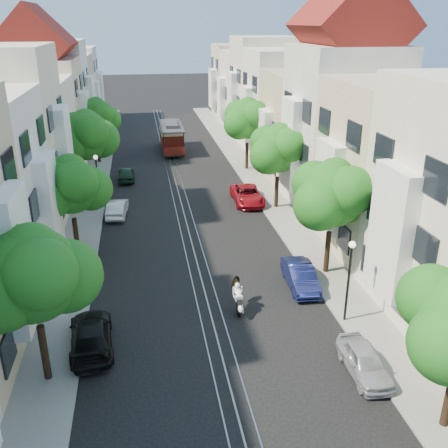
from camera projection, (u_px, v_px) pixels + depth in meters
name	position (u px, v px, depth m)	size (l,w,h in m)	color
ground	(176.00, 182.00, 45.14)	(200.00, 200.00, 0.00)	black
sidewalk_east	(254.00, 178.00, 46.24)	(2.50, 80.00, 0.12)	gray
sidewalk_west	(94.00, 186.00, 44.00)	(2.50, 80.00, 0.12)	gray
rail_left	(170.00, 182.00, 45.06)	(0.06, 80.00, 0.02)	gray
rail_slot	(176.00, 182.00, 45.14)	(0.06, 80.00, 0.02)	gray
rail_right	(182.00, 182.00, 45.23)	(0.06, 80.00, 0.02)	gray
lane_line	(176.00, 182.00, 45.14)	(0.08, 80.00, 0.01)	tan
townhouses_east	(305.00, 121.00, 44.94)	(7.75, 72.00, 12.00)	beige
townhouses_west	(30.00, 131.00, 41.31)	(7.75, 72.00, 11.76)	silver
tree_e_b	(333.00, 196.00, 27.11)	(4.93, 4.08, 6.68)	black
tree_e_c	(279.00, 150.00, 37.20)	(4.84, 3.99, 6.52)	black
tree_e_d	(248.00, 120.00, 47.14)	(5.01, 4.16, 6.85)	black
tree_w_a	(34.00, 277.00, 18.50)	(4.93, 4.08, 6.68)	black
tree_w_b	(71.00, 187.00, 29.58)	(4.72, 3.87, 6.27)	black
tree_w_c	(86.00, 137.00, 39.36)	(5.13, 4.28, 7.09)	black
tree_w_d	(96.00, 118.00, 49.58)	(4.84, 3.99, 6.52)	black
lamp_east	(350.00, 269.00, 23.13)	(0.32, 0.32, 4.16)	black
lamp_west	(97.00, 174.00, 37.62)	(0.32, 0.32, 4.16)	black
sportbike_rider	(238.00, 295.00, 24.82)	(0.58, 1.92, 1.63)	black
cable_car	(171.00, 136.00, 55.24)	(2.41, 7.68, 2.95)	black
parked_car_e_near	(365.00, 361.00, 20.45)	(1.41, 3.49, 1.19)	#A0A4AC
parked_car_e_mid	(300.00, 276.00, 27.16)	(1.37, 3.92, 1.29)	#0B113B
parked_car_e_far	(247.00, 195.00, 39.76)	(2.21, 4.79, 1.33)	maroon
parked_car_w_near	(91.00, 335.00, 22.06)	(1.84, 4.53, 1.31)	black
parked_car_w_mid	(117.00, 208.00, 37.11)	(1.30, 3.72, 1.23)	silver
parked_car_w_far	(126.00, 174.00, 45.32)	(1.48, 3.67, 1.25)	#13311D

